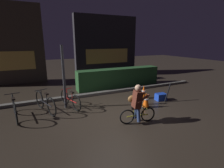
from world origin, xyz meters
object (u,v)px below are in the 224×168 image
Objects in this scene: parked_bike_left_mid at (45,103)px; traffic_cone_near at (146,100)px; blue_crate at (161,97)px; street_post at (64,78)px; parked_bike_center_left at (70,100)px; closed_umbrella at (168,92)px; cyclist at (137,104)px; parked_bike_leftmost at (15,108)px; traffic_cone_far at (144,92)px.

parked_bike_left_mid is 2.72× the size of traffic_cone_near.
parked_bike_left_mid is at bearing 170.56° from blue_crate.
parked_bike_center_left is at bearing -27.21° from street_post.
parked_bike_center_left reaches higher than traffic_cone_near.
parked_bike_left_mid is at bearing 155.05° from closed_umbrella.
blue_crate is 0.52× the size of closed_umbrella.
parked_bike_center_left is at bearing -106.65° from parked_bike_left_mid.
parked_bike_left_mid is 3.30m from cyclist.
traffic_cone_far is (5.06, -0.10, -0.07)m from parked_bike_leftmost.
traffic_cone_near is at bearing -111.52° from parked_bike_leftmost.
parked_bike_center_left is 3.84m from blue_crate.
traffic_cone_far is 2.43m from cyclist.
parked_bike_leftmost is 1.39× the size of cyclist.
parked_bike_center_left is (0.91, 0.04, -0.03)m from parked_bike_left_mid.
traffic_cone_far is (3.38, -0.38, -0.90)m from street_post.
street_post reaches higher than parked_bike_leftmost.
blue_crate is at bearing -105.10° from parked_bike_leftmost.
street_post is 1.38× the size of parked_bike_leftmost.
parked_bike_leftmost is 1.16× the size of parked_bike_center_left.
parked_bike_left_mid is 0.91m from parked_bike_center_left.
street_post is 4.15m from blue_crate.
traffic_cone_far is at bearing -99.88° from parked_bike_leftmost.
traffic_cone_near is at bearing 51.18° from cyclist.
traffic_cone_far is at bearing 118.36° from closed_umbrella.
cyclist is at bearing -167.70° from closed_umbrella.
parked_bike_left_mid is 1.93× the size of closed_umbrella.
parked_bike_center_left is at bearing 137.43° from cyclist.
blue_crate is (3.92, -0.90, -1.04)m from street_post.
traffic_cone_near is 1.24m from closed_umbrella.
cyclist reaches higher than traffic_cone_near.
blue_crate is (0.54, -0.52, -0.14)m from traffic_cone_far.
street_post reaches higher than blue_crate.
closed_umbrella is (5.74, -0.88, 0.04)m from parked_bike_leftmost.
parked_bike_leftmost is at bearing 167.21° from traffic_cone_near.
parked_bike_left_mid is 4.90m from closed_umbrella.
traffic_cone_far is at bearing -112.14° from parked_bike_center_left.
traffic_cone_near is at bearing -159.75° from blue_crate.
street_post is 3.51m from traffic_cone_far.
parked_bike_leftmost is 5.06m from traffic_cone_far.
cyclist is at bearing -148.20° from blue_crate.
closed_umbrella is at bearing -48.76° from traffic_cone_far.
parked_bike_left_mid is at bearing 176.52° from traffic_cone_far.
blue_crate is (4.65, -0.77, -0.21)m from parked_bike_left_mid.
traffic_cone_far is (3.21, -0.29, -0.03)m from parked_bike_center_left.
traffic_cone_near is 1.07m from traffic_cone_far.
blue_crate is at bearing 20.25° from traffic_cone_near.
street_post is 3.24m from traffic_cone_near.
parked_bike_left_mid is 1.09× the size of parked_bike_center_left.
street_post is 1.91× the size of cyclist.
street_post is 1.46× the size of parked_bike_left_mid.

